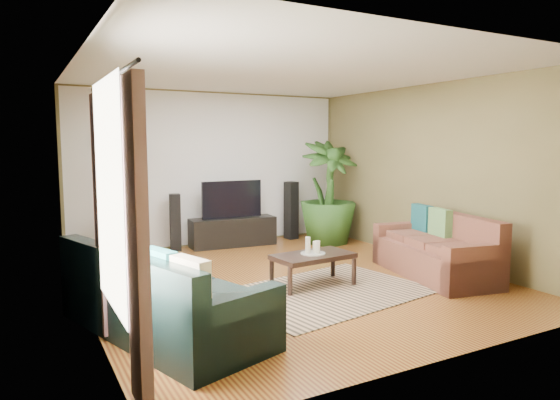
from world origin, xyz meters
TOP-DOWN VIEW (x-y plane):
  - floor at (0.00, 0.00)m, footprint 5.50×5.50m
  - ceiling at (0.00, 0.00)m, footprint 5.50×5.50m
  - wall_back at (0.00, 2.75)m, footprint 5.00×0.00m
  - wall_front at (0.00, -2.75)m, footprint 5.00×0.00m
  - wall_left at (-2.50, 0.00)m, footprint 0.00×5.50m
  - wall_right at (2.50, 0.00)m, footprint 0.00×5.50m
  - backwall_panel at (0.00, 2.74)m, footprint 4.90×0.00m
  - window_pane at (-2.48, -1.60)m, footprint 0.00×1.80m
  - curtain_near at (-2.43, -2.35)m, footprint 0.08×0.35m
  - curtain_far at (-2.43, -0.85)m, footprint 0.08×0.35m
  - curtain_rod at (-2.43, -1.60)m, footprint 0.03×1.90m
  - sofa_left at (-1.92, -1.02)m, footprint 1.64×2.49m
  - sofa_right at (1.87, -0.74)m, footprint 1.20×2.02m
  - area_rug at (0.16, -0.70)m, footprint 2.66×2.09m
  - coffee_table at (0.16, -0.38)m, footprint 1.06×0.64m
  - candle_tray at (0.16, -0.38)m, footprint 0.31×0.31m
  - candle_tall at (0.10, -0.35)m, footprint 0.06×0.06m
  - candle_mid at (0.20, -0.42)m, footprint 0.06×0.06m
  - candle_short at (0.23, -0.32)m, footprint 0.06×0.06m
  - tv_stand at (0.24, 2.41)m, footprint 1.53×0.56m
  - television at (0.24, 2.43)m, footprint 1.10×0.06m
  - speaker_left at (-0.76, 2.50)m, footprint 0.21×0.22m
  - speaker_right at (1.47, 2.50)m, footprint 0.23×0.24m
  - potted_plant at (1.85, 1.83)m, footprint 1.04×1.04m
  - plant_pot at (1.85, 1.83)m, footprint 0.34×0.34m
  - pedestal at (-1.86, 2.29)m, footprint 0.44×0.44m
  - vase at (-1.86, 2.29)m, footprint 0.35×0.35m
  - side_table at (-2.21, 0.50)m, footprint 0.56×0.56m

SIDE VIEW (x-z plane):
  - floor at x=0.00m, z-range 0.00..0.00m
  - area_rug at x=0.16m, z-range 0.00..0.01m
  - plant_pot at x=1.85m, z-range 0.00..0.27m
  - pedestal at x=-1.86m, z-range 0.00..0.38m
  - coffee_table at x=0.16m, z-range 0.00..0.41m
  - tv_stand at x=0.24m, z-range 0.00..0.50m
  - side_table at x=-2.21m, z-range 0.00..0.58m
  - candle_tray at x=0.16m, z-range 0.41..0.43m
  - sofa_left at x=-1.92m, z-range 0.00..0.85m
  - sofa_right at x=1.87m, z-range 0.00..0.85m
  - speaker_left at x=-0.76m, z-range 0.00..0.96m
  - candle_short at x=0.23m, z-range 0.43..0.56m
  - candle_mid at x=0.20m, z-range 0.43..0.58m
  - candle_tall at x=0.10m, z-range 0.43..0.63m
  - speaker_right at x=1.47m, z-range 0.00..1.08m
  - vase at x=-1.86m, z-range 0.31..0.79m
  - television at x=0.24m, z-range 0.50..1.15m
  - potted_plant at x=1.85m, z-range 0.00..1.85m
  - curtain_near at x=-2.43m, z-range 0.05..2.25m
  - curtain_far at x=-2.43m, z-range 0.05..2.25m
  - wall_left at x=-2.50m, z-range -1.40..4.10m
  - wall_right at x=2.50m, z-range -1.40..4.10m
  - wall_back at x=0.00m, z-range -1.15..3.85m
  - wall_front at x=0.00m, z-range -1.15..3.85m
  - backwall_panel at x=0.00m, z-range -1.10..3.80m
  - window_pane at x=-2.48m, z-range 0.50..2.30m
  - curtain_rod at x=-2.43m, z-range 2.28..2.31m
  - ceiling at x=0.00m, z-range 2.70..2.70m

